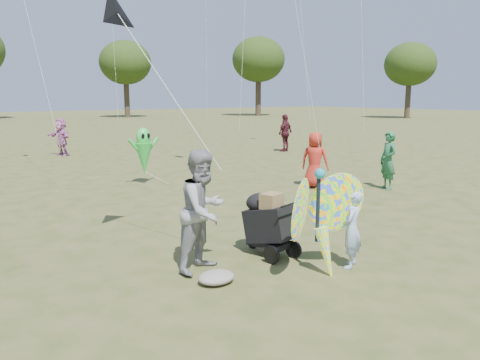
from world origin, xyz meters
name	(u,v)px	position (x,y,z in m)	size (l,w,h in m)	color
ground	(301,254)	(0.00, 0.00, 0.00)	(160.00, 160.00, 0.00)	#51592B
child_girl	(352,229)	(0.21, -0.92, 0.62)	(0.46, 0.30, 1.25)	#9FB7E1
adult_man	(204,211)	(-1.73, 0.37, 0.95)	(0.93, 0.72, 1.90)	gray
grey_bag	(216,277)	(-1.88, -0.20, 0.09)	(0.56, 0.45, 0.18)	gray
crowd_a	(315,160)	(4.43, 4.08, 0.83)	(0.81, 0.53, 1.65)	red
crowd_f	(388,161)	(5.94, 2.65, 0.84)	(0.62, 0.40, 1.69)	#26653E
crowd_h	(285,133)	(9.81, 11.43, 0.90)	(1.06, 0.44, 1.80)	#471721
crowd_j	(61,137)	(0.56, 16.19, 0.85)	(1.57, 0.50, 1.69)	#BD6CA7
jogging_stroller	(268,220)	(-0.48, 0.32, 0.61)	(0.65, 1.11, 1.09)	black
butterfly_kite	(321,221)	(-0.40, -0.84, 0.84)	(1.74, 0.75, 1.84)	#F94A27
delta_kite_rig	(118,14)	(-2.35, 1.89, 3.99)	(1.48, 1.75, 2.89)	black
alien_kite	(144,153)	(0.60, 7.56, 0.97)	(1.12, 0.69, 1.74)	green
tree_line	(4,51)	(3.67, 44.99, 6.86)	(91.78, 33.60, 10.79)	#3A2D21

